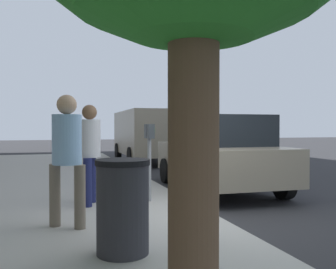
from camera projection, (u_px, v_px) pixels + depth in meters
ground_plane at (211, 221)px, 5.89m from camera, size 80.00×80.00×0.00m
sidewalk_slab at (7, 232)px, 5.00m from camera, size 28.00×6.00×0.15m
parking_meter at (149, 146)px, 6.74m from camera, size 0.36×0.12×1.41m
pedestrian_at_meter at (90, 146)px, 6.44m from camera, size 0.52×0.38×1.75m
pedestrian_bystander at (67, 149)px, 4.97m from camera, size 0.39×0.47×1.79m
parked_sedan_near at (219, 153)px, 8.76m from camera, size 4.44×2.05×1.77m
parked_van_far at (146, 133)px, 15.73m from camera, size 5.24×2.20×2.18m
trash_bin at (123, 206)px, 3.95m from camera, size 0.59×0.59×1.01m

